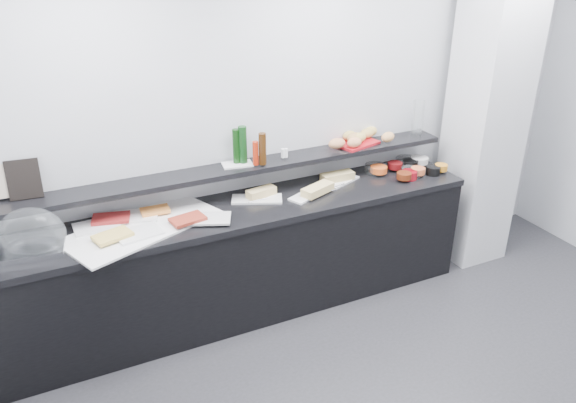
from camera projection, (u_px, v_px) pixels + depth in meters
name	position (u px, v px, depth m)	size (l,w,h in m)	color
back_wall	(310.00, 124.00, 4.43)	(5.00, 0.02, 2.70)	#BABDC2
column	(487.00, 112.00, 4.72)	(0.50, 0.50, 2.70)	silver
buffet_cabinet	(245.00, 262.00, 4.32)	(3.60, 0.60, 0.85)	black
counter_top	(243.00, 210.00, 4.12)	(3.62, 0.62, 0.05)	black
wall_shelf	(233.00, 169.00, 4.15)	(3.60, 0.25, 0.04)	black
cloche_base	(23.00, 248.00, 3.54)	(0.50, 0.34, 0.04)	silver
cloche_dome	(32.00, 233.00, 3.49)	(0.41, 0.27, 0.34)	silver
linen_runner	(142.00, 227.00, 3.82)	(1.04, 0.49, 0.01)	white
platter_meat_a	(97.00, 226.00, 3.80)	(0.30, 0.20, 0.01)	white
food_meat_a	(111.00, 218.00, 3.86)	(0.25, 0.16, 0.02)	maroon
platter_salmon	(135.00, 216.00, 3.93)	(0.31, 0.21, 0.01)	white
food_salmon	(155.00, 210.00, 3.97)	(0.20, 0.13, 0.02)	orange
platter_cheese	(139.00, 233.00, 3.70)	(0.29, 0.20, 0.01)	white
food_cheese	(113.00, 236.00, 3.64)	(0.24, 0.15, 0.02)	#E5C159
platter_meat_b	(210.00, 219.00, 3.89)	(0.29, 0.19, 0.01)	silver
food_meat_b	(188.00, 219.00, 3.85)	(0.23, 0.15, 0.02)	maroon
sandwich_plate_left	(257.00, 199.00, 4.21)	(0.38, 0.16, 0.01)	white
sandwich_food_left	(261.00, 192.00, 4.23)	(0.23, 0.09, 0.06)	#D6B570
tongs_left	(258.00, 200.00, 4.17)	(0.01, 0.01, 0.16)	silver
sandwich_plate_mid	(307.00, 195.00, 4.27)	(0.30, 0.13, 0.01)	white
sandwich_food_mid	(318.00, 189.00, 4.28)	(0.28, 0.11, 0.06)	#DABD72
tongs_mid	(325.00, 191.00, 4.31)	(0.01, 0.01, 0.16)	silver
sandwich_plate_right	(341.00, 181.00, 4.52)	(0.32, 0.14, 0.01)	white
sandwich_food_right	(337.00, 176.00, 4.51)	(0.27, 0.10, 0.06)	tan
tongs_right	(337.00, 186.00, 4.40)	(0.01, 0.01, 0.16)	#B9BCC1
bowl_glass_fruit	(376.00, 169.00, 4.68)	(0.18, 0.18, 0.07)	white
fill_glass_fruit	(379.00, 169.00, 4.63)	(0.14, 0.14, 0.05)	#E1581E
bowl_black_jam	(410.00, 164.00, 4.76)	(0.13, 0.13, 0.07)	black
fill_black_jam	(395.00, 165.00, 4.72)	(0.12, 0.12, 0.05)	#5E0D0F
bowl_glass_cream	(407.00, 162.00, 4.81)	(0.20, 0.20, 0.07)	white
fill_glass_cream	(419.00, 160.00, 4.82)	(0.15, 0.15, 0.05)	silver
bowl_red_jam	(409.00, 175.00, 4.56)	(0.12, 0.12, 0.07)	maroon
fill_red_jam	(404.00, 176.00, 4.51)	(0.12, 0.12, 0.05)	#571F0C
bowl_glass_salmon	(411.00, 172.00, 4.61)	(0.16, 0.16, 0.07)	white
fill_glass_salmon	(418.00, 171.00, 4.61)	(0.12, 0.12, 0.05)	#D86435
bowl_black_fruit	(433.00, 170.00, 4.65)	(0.12, 0.12, 0.07)	black
fill_black_fruit	(441.00, 167.00, 4.67)	(0.11, 0.11, 0.05)	orange
framed_print	(24.00, 179.00, 3.61)	(0.21, 0.02, 0.26)	black
print_art	(3.00, 182.00, 3.58)	(0.16, 0.00, 0.22)	#C4A48D
condiment_tray	(237.00, 164.00, 4.18)	(0.22, 0.14, 0.01)	white
bottle_green_a	(236.00, 146.00, 4.14)	(0.05, 0.05, 0.26)	black
bottle_brown	(262.00, 149.00, 4.11)	(0.06, 0.06, 0.24)	#391F0A
bottle_green_b	(243.00, 145.00, 4.14)	(0.06, 0.06, 0.28)	#0F3913
bottle_hot	(256.00, 153.00, 4.12)	(0.04, 0.04, 0.18)	#B4240C
shaker_salt	(283.00, 153.00, 4.27)	(0.03, 0.03, 0.07)	white
shaker_pepper	(286.00, 153.00, 4.28)	(0.03, 0.03, 0.07)	white
bread_tray	(356.00, 143.00, 4.58)	(0.34, 0.24, 0.02)	red
bread_roll_nw	(349.00, 136.00, 4.59)	(0.12, 0.08, 0.08)	#B49644
bread_roll_n	(367.00, 133.00, 4.65)	(0.14, 0.09, 0.08)	tan
bread_roll_ne	(371.00, 131.00, 4.70)	(0.12, 0.08, 0.08)	gold
bread_roll_sw	(337.00, 143.00, 4.43)	(0.15, 0.09, 0.08)	#C67B4B
bread_roll_s	(354.00, 142.00, 4.45)	(0.13, 0.08, 0.08)	#D38150
bread_roll_se	(388.00, 137.00, 4.57)	(0.13, 0.08, 0.08)	tan
bread_roll_midw	(359.00, 138.00, 4.55)	(0.14, 0.09, 0.08)	tan
bread_roll_mide	(355.00, 138.00, 4.55)	(0.16, 0.10, 0.08)	#AB7C41
carafe	(418.00, 118.00, 4.73)	(0.10, 0.10, 0.30)	silver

